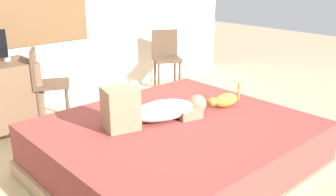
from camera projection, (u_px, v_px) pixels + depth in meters
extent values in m
plane|color=tan|center=(179.00, 179.00, 3.23)|extent=(16.00, 16.00, 0.00)
cube|color=#997A56|center=(175.00, 166.00, 3.29)|extent=(2.14, 1.88, 0.14)
cube|color=brown|center=(175.00, 142.00, 3.21)|extent=(2.08, 1.83, 0.33)
ellipsoid|color=silver|center=(163.00, 110.00, 3.21)|extent=(0.61, 0.39, 0.17)
sphere|color=#8C664C|center=(197.00, 104.00, 3.36)|extent=(0.17, 0.17, 0.17)
cube|color=#8C664C|center=(120.00, 108.00, 3.01)|extent=(0.31, 0.30, 0.34)
cube|color=#8C664C|center=(185.00, 111.00, 3.32)|extent=(0.26, 0.32, 0.08)
ellipsoid|color=#C67A2D|center=(226.00, 100.00, 3.52)|extent=(0.28, 0.16, 0.13)
sphere|color=#C67A2D|center=(212.00, 102.00, 3.44)|extent=(0.08, 0.08, 0.08)
cylinder|color=#C67A2D|center=(239.00, 91.00, 3.56)|extent=(0.03, 0.03, 0.16)
cylinder|color=white|center=(7.00, 57.00, 4.15)|extent=(0.07, 0.07, 0.08)
cylinder|color=#4C3828|center=(67.00, 99.00, 4.54)|extent=(0.04, 0.04, 0.44)
cylinder|color=#4C3828|center=(68.00, 107.00, 4.26)|extent=(0.04, 0.04, 0.44)
cylinder|color=#4C3828|center=(41.00, 101.00, 4.46)|extent=(0.04, 0.04, 0.44)
cylinder|color=#4C3828|center=(39.00, 110.00, 4.19)|extent=(0.04, 0.04, 0.44)
cube|color=#4C3828|center=(52.00, 84.00, 4.28)|extent=(0.51, 0.51, 0.04)
cube|color=#4C3828|center=(34.00, 67.00, 4.17)|extent=(0.21, 0.35, 0.38)
cylinder|color=#4C3828|center=(180.00, 77.00, 5.42)|extent=(0.04, 0.04, 0.44)
cylinder|color=#4C3828|center=(159.00, 79.00, 5.36)|extent=(0.04, 0.04, 0.44)
cylinder|color=#4C3828|center=(175.00, 72.00, 5.70)|extent=(0.04, 0.04, 0.44)
cylinder|color=#4C3828|center=(155.00, 73.00, 5.65)|extent=(0.04, 0.04, 0.44)
cube|color=#4C3828|center=(167.00, 59.00, 5.46)|extent=(0.52, 0.52, 0.04)
cube|color=#4C3828|center=(165.00, 43.00, 5.55)|extent=(0.35, 0.23, 0.38)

